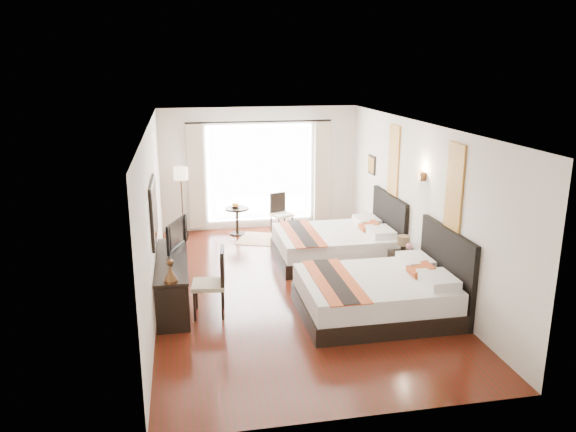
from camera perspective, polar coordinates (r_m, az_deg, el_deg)
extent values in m
cube|color=#3E1A0B|center=(9.80, 0.31, -7.28)|extent=(4.50, 7.50, 0.01)
cube|color=white|center=(9.09, 0.34, 9.20)|extent=(4.50, 7.50, 0.02)
cube|color=silver|center=(10.01, 13.03, 1.29)|extent=(0.01, 7.50, 2.80)
cube|color=silver|center=(9.19, -13.54, 0.00)|extent=(0.01, 7.50, 2.80)
cube|color=silver|center=(12.95, -2.91, 4.84)|extent=(4.50, 0.01, 2.80)
cube|color=silver|center=(5.91, 7.47, -8.42)|extent=(4.50, 0.01, 2.80)
cube|color=white|center=(12.96, -2.89, 4.39)|extent=(2.40, 0.02, 2.20)
cube|color=white|center=(12.90, -2.85, 4.34)|extent=(2.30, 0.02, 2.10)
cube|color=#BBAB91|center=(12.75, -9.31, 3.93)|extent=(0.35, 0.14, 2.35)
cube|color=#BBAB91|center=(13.14, 3.46, 4.45)|extent=(0.35, 0.14, 2.35)
cube|color=#934215|center=(8.75, 16.55, 2.73)|extent=(0.03, 0.50, 1.35)
cube|color=#934215|center=(10.96, 10.68, 5.57)|extent=(0.03, 0.50, 1.35)
cube|color=#4A2F1A|center=(9.69, 13.42, 3.96)|extent=(0.10, 0.14, 0.14)
cube|color=black|center=(8.89, -13.50, 0.49)|extent=(0.04, 1.25, 0.95)
cube|color=white|center=(8.89, -13.34, 0.50)|extent=(0.01, 1.12, 0.82)
cube|color=black|center=(8.85, 8.67, -9.05)|extent=(2.25, 1.75, 0.27)
cube|color=silver|center=(8.73, 8.75, -7.25)|extent=(2.19, 1.71, 0.33)
cube|color=black|center=(9.09, 15.76, -5.25)|extent=(0.08, 1.75, 1.31)
cube|color=#A9401B|center=(8.48, 4.75, -6.54)|extent=(0.60, 1.81, 0.02)
cube|color=black|center=(11.05, 4.55, -3.87)|extent=(2.20, 1.71, 0.27)
cube|color=silver|center=(10.95, 4.58, -2.42)|extent=(2.14, 1.67, 0.32)
cube|color=black|center=(11.24, 10.21, -1.01)|extent=(0.08, 1.71, 1.29)
cube|color=#A9401B|center=(10.76, 1.43, -1.76)|extent=(0.59, 1.77, 0.02)
cube|color=black|center=(10.06, 11.84, -5.27)|extent=(0.47, 0.58, 0.56)
cylinder|color=black|center=(10.06, 11.61, -3.37)|extent=(0.09, 0.09, 0.18)
cylinder|color=#41321F|center=(10.00, 11.66, -2.44)|extent=(0.22, 0.22, 0.16)
imported|color=black|center=(9.86, 12.15, -3.97)|extent=(0.15, 0.15, 0.12)
cube|color=black|center=(9.25, -11.62, -6.47)|extent=(0.50, 2.20, 0.76)
imported|color=black|center=(9.56, -11.68, -1.79)|extent=(0.41, 0.83, 0.49)
cube|color=#B5A68B|center=(8.70, -8.07, -6.92)|extent=(0.54, 0.54, 0.07)
cube|color=black|center=(8.58, -6.68, -5.07)|extent=(0.10, 0.46, 0.55)
cylinder|color=black|center=(12.87, -10.54, -1.84)|extent=(0.23, 0.23, 0.03)
cylinder|color=#4A2F1A|center=(12.69, -10.68, 1.04)|extent=(0.03, 0.03, 1.32)
cylinder|color=beige|center=(12.53, -10.85, 4.28)|extent=(0.31, 0.31, 0.27)
cylinder|color=black|center=(12.67, -5.18, -0.52)|extent=(0.54, 0.54, 0.62)
imported|color=#432518|center=(12.58, -5.37, 0.94)|extent=(0.25, 0.25, 0.05)
cube|color=#B5A68B|center=(12.73, -0.64, 0.12)|extent=(0.53, 0.53, 0.06)
cube|color=black|center=(12.83, -1.06, 1.38)|extent=(0.38, 0.17, 0.46)
cube|color=tan|center=(12.32, -1.79, -2.40)|extent=(1.62, 1.36, 0.01)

